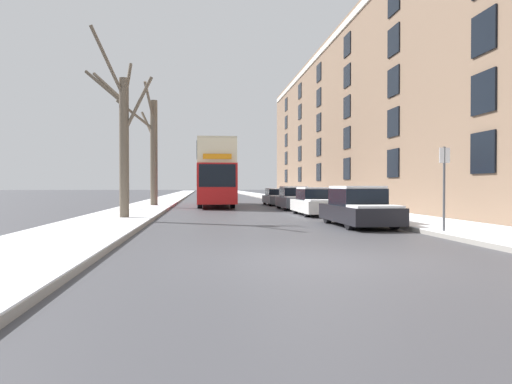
{
  "coord_description": "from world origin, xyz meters",
  "views": [
    {
      "loc": [
        -2.3,
        -8.67,
        1.46
      ],
      "look_at": [
        0.92,
        18.74,
        1.09
      ],
      "focal_mm": 32.0,
      "sensor_mm": 36.0,
      "label": 1
    }
  ],
  "objects_px": {
    "bare_tree_left_1": "(153,149)",
    "double_decker_bus": "(215,171)",
    "parked_car_1": "(316,202)",
    "pedestrian_left_sidewalk": "(125,194)",
    "parked_car_2": "(294,199)",
    "parked_car_3": "(277,197)",
    "bare_tree_left_0": "(123,136)",
    "parked_car_0": "(358,208)",
    "street_sign_post": "(444,185)"
  },
  "relations": [
    {
      "from": "bare_tree_left_1",
      "to": "double_decker_bus",
      "type": "bearing_deg",
      "value": 23.01
    },
    {
      "from": "parked_car_1",
      "to": "pedestrian_left_sidewalk",
      "type": "distance_m",
      "value": 10.57
    },
    {
      "from": "parked_car_2",
      "to": "pedestrian_left_sidewalk",
      "type": "height_order",
      "value": "pedestrian_left_sidewalk"
    },
    {
      "from": "double_decker_bus",
      "to": "parked_car_1",
      "type": "bearing_deg",
      "value": -66.67
    },
    {
      "from": "parked_car_3",
      "to": "pedestrian_left_sidewalk",
      "type": "distance_m",
      "value": 12.71
    },
    {
      "from": "bare_tree_left_0",
      "to": "parked_car_2",
      "type": "distance_m",
      "value": 12.47
    },
    {
      "from": "parked_car_2",
      "to": "pedestrian_left_sidewalk",
      "type": "relative_size",
      "value": 2.16
    },
    {
      "from": "parked_car_0",
      "to": "parked_car_2",
      "type": "relative_size",
      "value": 1.12
    },
    {
      "from": "bare_tree_left_0",
      "to": "street_sign_post",
      "type": "bearing_deg",
      "value": -34.28
    },
    {
      "from": "parked_car_3",
      "to": "parked_car_0",
      "type": "bearing_deg",
      "value": -90.0
    },
    {
      "from": "parked_car_0",
      "to": "street_sign_post",
      "type": "height_order",
      "value": "street_sign_post"
    },
    {
      "from": "bare_tree_left_1",
      "to": "parked_car_3",
      "type": "relative_size",
      "value": 1.89
    },
    {
      "from": "pedestrian_left_sidewalk",
      "to": "bare_tree_left_1",
      "type": "bearing_deg",
      "value": -33.84
    },
    {
      "from": "double_decker_bus",
      "to": "parked_car_2",
      "type": "distance_m",
      "value": 7.44
    },
    {
      "from": "parked_car_1",
      "to": "pedestrian_left_sidewalk",
      "type": "relative_size",
      "value": 2.35
    },
    {
      "from": "bare_tree_left_1",
      "to": "parked_car_3",
      "type": "xyz_separation_m",
      "value": [
        8.94,
        2.65,
        -3.34
      ]
    },
    {
      "from": "parked_car_0",
      "to": "pedestrian_left_sidewalk",
      "type": "relative_size",
      "value": 2.43
    },
    {
      "from": "parked_car_0",
      "to": "parked_car_1",
      "type": "relative_size",
      "value": 1.03
    },
    {
      "from": "bare_tree_left_1",
      "to": "parked_car_2",
      "type": "relative_size",
      "value": 2.05
    },
    {
      "from": "double_decker_bus",
      "to": "street_sign_post",
      "type": "xyz_separation_m",
      "value": [
        6.06,
        -20.67,
        -1.04
      ]
    },
    {
      "from": "bare_tree_left_0",
      "to": "street_sign_post",
      "type": "distance_m",
      "value": 12.54
    },
    {
      "from": "parked_car_0",
      "to": "street_sign_post",
      "type": "relative_size",
      "value": 1.73
    },
    {
      "from": "double_decker_bus",
      "to": "street_sign_post",
      "type": "height_order",
      "value": "double_decker_bus"
    },
    {
      "from": "parked_car_0",
      "to": "parked_car_1",
      "type": "xyz_separation_m",
      "value": [
        0.0,
        6.19,
        -0.02
      ]
    },
    {
      "from": "double_decker_bus",
      "to": "pedestrian_left_sidewalk",
      "type": "distance_m",
      "value": 8.94
    },
    {
      "from": "bare_tree_left_0",
      "to": "parked_car_0",
      "type": "height_order",
      "value": "bare_tree_left_0"
    },
    {
      "from": "parked_car_3",
      "to": "street_sign_post",
      "type": "relative_size",
      "value": 1.67
    },
    {
      "from": "parked_car_0",
      "to": "bare_tree_left_1",
      "type": "bearing_deg",
      "value": 120.21
    },
    {
      "from": "bare_tree_left_1",
      "to": "parked_car_1",
      "type": "distance_m",
      "value": 13.22
    },
    {
      "from": "parked_car_2",
      "to": "parked_car_1",
      "type": "bearing_deg",
      "value": -90.0
    },
    {
      "from": "bare_tree_left_0",
      "to": "parked_car_3",
      "type": "height_order",
      "value": "bare_tree_left_0"
    },
    {
      "from": "bare_tree_left_1",
      "to": "street_sign_post",
      "type": "distance_m",
      "value": 21.63
    },
    {
      "from": "parked_car_0",
      "to": "pedestrian_left_sidewalk",
      "type": "bearing_deg",
      "value": 134.63
    },
    {
      "from": "bare_tree_left_0",
      "to": "parked_car_1",
      "type": "relative_size",
      "value": 1.78
    },
    {
      "from": "bare_tree_left_1",
      "to": "street_sign_post",
      "type": "height_order",
      "value": "bare_tree_left_1"
    },
    {
      "from": "parked_car_2",
      "to": "street_sign_post",
      "type": "bearing_deg",
      "value": -84.99
    },
    {
      "from": "parked_car_1",
      "to": "street_sign_post",
      "type": "bearing_deg",
      "value": -82.17
    },
    {
      "from": "parked_car_0",
      "to": "double_decker_bus",
      "type": "bearing_deg",
      "value": 105.4
    },
    {
      "from": "parked_car_0",
      "to": "parked_car_3",
      "type": "bearing_deg",
      "value": 90.0
    },
    {
      "from": "bare_tree_left_1",
      "to": "parked_car_2",
      "type": "distance_m",
      "value": 10.2
    },
    {
      "from": "parked_car_3",
      "to": "pedestrian_left_sidewalk",
      "type": "xyz_separation_m",
      "value": [
        -9.86,
        -8.02,
        0.42
      ]
    },
    {
      "from": "parked_car_0",
      "to": "street_sign_post",
      "type": "bearing_deg",
      "value": -69.23
    },
    {
      "from": "street_sign_post",
      "to": "parked_car_3",
      "type": "bearing_deg",
      "value": 93.55
    },
    {
      "from": "parked_car_1",
      "to": "double_decker_bus",
      "type": "bearing_deg",
      "value": 113.33
    },
    {
      "from": "bare_tree_left_0",
      "to": "double_decker_bus",
      "type": "height_order",
      "value": "bare_tree_left_0"
    },
    {
      "from": "pedestrian_left_sidewalk",
      "to": "street_sign_post",
      "type": "relative_size",
      "value": 0.71
    },
    {
      "from": "street_sign_post",
      "to": "parked_car_0",
      "type": "bearing_deg",
      "value": 110.77
    },
    {
      "from": "double_decker_bus",
      "to": "parked_car_0",
      "type": "height_order",
      "value": "double_decker_bus"
    },
    {
      "from": "bare_tree_left_1",
      "to": "parked_car_2",
      "type": "xyz_separation_m",
      "value": [
        8.94,
        -3.64,
        -3.28
      ]
    },
    {
      "from": "parked_car_2",
      "to": "pedestrian_left_sidewalk",
      "type": "bearing_deg",
      "value": -170.06
    }
  ]
}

